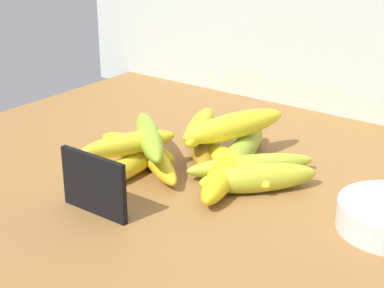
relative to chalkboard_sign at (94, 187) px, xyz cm
name	(u,v)px	position (x,y,z in cm)	size (l,w,h in cm)	color
counter_top	(234,195)	(10.37, 18.00, -5.36)	(110.00, 76.00, 3.00)	olive
chalkboard_sign	(94,187)	(0.00, 0.00, 0.00)	(11.00, 1.80, 8.40)	black
banana_0	(252,166)	(10.60, 22.46, -2.17)	(19.84, 3.37, 3.37)	#A7BD31
banana_1	(258,178)	(14.08, 18.59, -1.79)	(17.48, 4.14, 4.14)	gold
banana_2	(202,147)	(0.19, 23.88, -2.11)	(19.14, 3.50, 3.50)	#AE7B1E
banana_3	(229,162)	(7.32, 21.16, -2.00)	(19.91, 3.72, 3.72)	yellow
banana_4	(156,159)	(-2.68, 15.76, -2.19)	(18.84, 3.33, 3.33)	yellow
banana_5	(137,148)	(-7.95, 17.28, -2.08)	(15.82, 3.56, 3.56)	yellow
banana_6	(131,165)	(-4.20, 11.79, -2.14)	(16.07, 3.43, 3.43)	yellow
banana_7	(222,177)	(9.58, 15.90, -1.88)	(16.45, 3.95, 3.95)	yellow
banana_8	(241,151)	(6.54, 25.84, -1.90)	(20.78, 3.91, 3.91)	#9BB432
banana_9	(149,136)	(-4.04, 15.92, 1.25)	(19.81, 3.55, 3.55)	#8FB22B
banana_10	(235,126)	(5.17, 25.82, 2.10)	(19.56, 4.09, 4.09)	yellow
banana_11	(129,144)	(-4.52, 11.71, 1.23)	(15.40, 3.32, 3.32)	yellow
banana_12	(200,127)	(0.01, 23.62, 1.41)	(16.12, 3.54, 3.54)	gold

